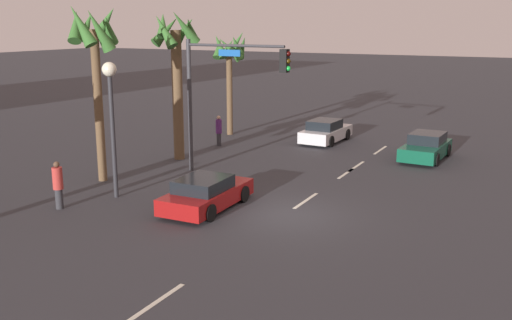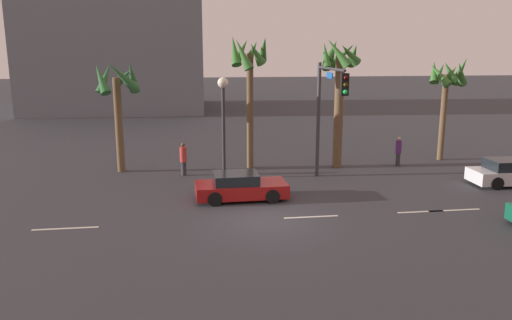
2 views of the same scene
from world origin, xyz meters
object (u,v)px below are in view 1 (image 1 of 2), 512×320
Objects in this scene: car_2 at (206,194)px; palm_tree_1 at (230,55)px; streetlamp at (111,102)px; pedestrian_1 at (219,130)px; car_0 at (426,147)px; car_1 at (326,132)px; palm_tree_2 at (176,54)px; palm_tree_3 at (94,47)px; traffic_signal at (222,84)px; pedestrian_0 at (58,184)px.

palm_tree_1 is (13.39, 6.63, 4.31)m from car_2.
streetlamp is 3.10× the size of pedestrian_1.
car_0 is 1.00× the size of car_1.
palm_tree_3 reaches higher than palm_tree_2.
palm_tree_1 is at bearing 27.78° from traffic_signal.
traffic_signal is (4.54, 1.98, 3.57)m from car_2.
palm_tree_2 reaches higher than streetlamp.
palm_tree_2 is 0.98× the size of palm_tree_3.
pedestrian_0 is at bearing -175.23° from palm_tree_2.
palm_tree_1 is (13.81, 2.65, 1.08)m from streetlamp.
car_0 is at bearing -46.94° from palm_tree_3.
car_2 is at bearing -138.32° from palm_tree_2.
streetlamp is (-4.96, 2.01, -0.34)m from traffic_signal.
palm_tree_2 is (8.86, 0.74, 4.33)m from pedestrian_0.
streetlamp is at bearing -166.39° from palm_tree_2.
streetlamp is 0.70× the size of palm_tree_3.
traffic_signal is at bearing -51.14° from palm_tree_3.
car_2 is 5.51m from pedestrian_0.
streetlamp reaches higher than car_2.
streetlamp is at bearing 142.73° from car_0.
car_1 is at bearing -14.74° from pedestrian_0.
pedestrian_0 is 12.61m from pedestrian_1.
car_1 is 0.77× the size of streetlamp.
car_1 is 0.65× the size of palm_tree_1.
pedestrian_0 is 0.28× the size of palm_tree_1.
palm_tree_3 is at bearing 175.77° from pedestrian_1.
palm_tree_1 is (15.95, 1.77, 3.94)m from pedestrian_0.
pedestrian_0 reaches higher than pedestrian_1.
car_0 is at bearing -62.43° from palm_tree_2.
palm_tree_1 is at bearing 2.27° from palm_tree_3.
palm_tree_2 is (-3.73, 0.11, 4.37)m from pedestrian_1.
car_0 is 13.44m from palm_tree_2.
pedestrian_1 is at bearing 28.72° from car_2.
car_1 is 2.28× the size of pedestrian_0.
pedestrian_0 is 16.52m from palm_tree_1.
car_0 is 13.34m from car_2.
pedestrian_1 reaches higher than car_2.
car_1 is 0.98× the size of car_2.
car_0 is 11.26m from pedestrian_1.
traffic_signal is 0.80× the size of palm_tree_3.
palm_tree_3 is (-12.21, -0.48, 0.91)m from palm_tree_1.
palm_tree_3 is (-3.36, 4.18, 1.64)m from traffic_signal.
palm_tree_3 is at bearing -177.73° from palm_tree_1.
car_1 is 16.99m from pedestrian_0.
car_0 is 0.68× the size of traffic_signal.
car_2 is at bearing -153.64° from palm_tree_1.
pedestrian_1 reaches higher than car_0.
palm_tree_2 reaches higher than car_1.
car_2 is at bearing -62.25° from pedestrian_0.
palm_tree_3 reaches higher than car_0.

